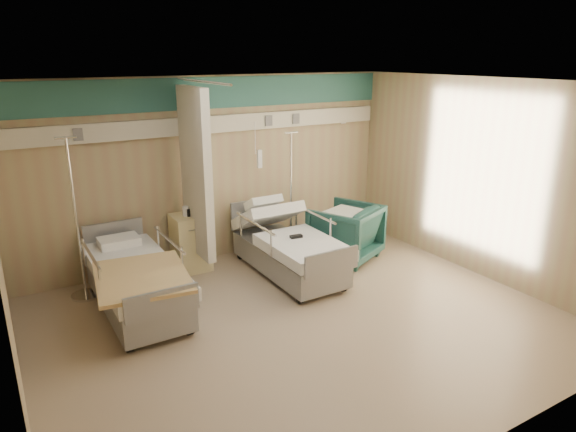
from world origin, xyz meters
The scene contains 13 objects.
ground centered at (0.00, 0.00, 0.00)m, with size 6.00×5.00×0.00m, color #866F5C.
room_walls centered at (-0.03, 0.25, 1.86)m, with size 6.04×5.04×2.82m.
bed_right centered at (0.60, 1.30, 0.32)m, with size 1.00×2.16×0.63m, color white, non-canonical shape.
bed_left centered at (-1.60, 1.30, 0.32)m, with size 1.00×2.16×0.63m, color white, non-canonical shape.
bedside_cabinet centered at (-0.55, 2.20, 0.42)m, with size 0.50×0.48×0.85m, color beige.
visitor_armchair centered at (1.68, 1.37, 0.44)m, with size 0.93×0.96×0.87m, color #1C4641.
waffle_blanket centered at (1.64, 1.34, 0.91)m, with size 0.69×0.62×0.08m, color silver.
iv_stand_right centered at (1.10, 2.06, 0.40)m, with size 0.35×0.35×1.96m.
iv_stand_left centered at (-2.10, 2.06, 0.44)m, with size 0.38×0.38×2.14m.
call_remote centered at (0.60, 1.09, 0.65)m, with size 0.17×0.08×0.04m, color black.
tan_blanket centered at (-1.64, 0.84, 0.65)m, with size 1.01×1.27×0.04m, color tan.
toiletry_bag centered at (-0.50, 2.19, 0.91)m, with size 0.20×0.13×0.11m, color black.
white_cup centered at (-0.60, 2.19, 0.92)m, with size 0.10×0.10×0.14m, color white.
Camera 1 is at (-2.97, -4.65, 3.09)m, focal length 32.00 mm.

